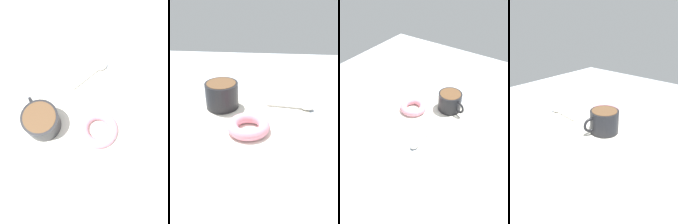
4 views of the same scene
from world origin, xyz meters
TOP-DOWN VIEW (x-y plane):
  - ground_plane at (0.00, 0.00)cm, footprint 120.00×120.00cm
  - napkin at (1.57, -2.56)cm, footprint 32.46×32.46cm
  - coffee_cup at (7.62, 7.03)cm, footprint 12.00×9.33cm
  - donut at (-4.23, -1.70)cm, footprint 10.57×10.57cm
  - spoon at (7.92, -15.34)cm, footprint 2.93×13.47cm

SIDE VIEW (x-z plane):
  - ground_plane at x=0.00cm, z-range -2.00..0.00cm
  - napkin at x=1.57cm, z-range 0.00..0.30cm
  - spoon at x=7.92cm, z-range 0.25..1.15cm
  - donut at x=-4.23cm, z-range 0.30..3.01cm
  - coffee_cup at x=7.62cm, z-range 0.45..7.82cm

